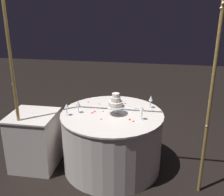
{
  "coord_description": "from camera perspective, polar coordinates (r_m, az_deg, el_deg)",
  "views": [
    {
      "loc": [
        -0.51,
        3.09,
        2.12
      ],
      "look_at": [
        0.0,
        0.0,
        0.96
      ],
      "focal_mm": 44.38,
      "sensor_mm": 36.0,
      "label": 1
    }
  ],
  "objects": [
    {
      "name": "wine_glass_1",
      "position": [
        3.21,
        6.21,
        -2.39
      ],
      "size": [
        0.06,
        0.06,
        0.17
      ],
      "color": "silver",
      "rests_on": "main_table"
    },
    {
      "name": "rose_petal_6",
      "position": [
        3.47,
        -3.61,
        -2.77
      ],
      "size": [
        0.03,
        0.04,
        0.0
      ],
      "primitive_type": "ellipsoid",
      "rotation": [
        0.0,
        0.0,
        1.76
      ],
      "color": "red",
      "rests_on": "main_table"
    },
    {
      "name": "main_table",
      "position": [
        3.58,
        -0.0,
        -8.75
      ],
      "size": [
        1.27,
        1.27,
        0.76
      ],
      "color": "silver",
      "rests_on": "ground"
    },
    {
      "name": "wine_glass_0",
      "position": [
        3.57,
        8.01,
        -0.2
      ],
      "size": [
        0.06,
        0.06,
        0.17
      ],
      "color": "silver",
      "rests_on": "main_table"
    },
    {
      "name": "rose_petal_0",
      "position": [
        3.7,
        -2.63,
        -1.23
      ],
      "size": [
        0.03,
        0.03,
        0.0
      ],
      "primitive_type": "ellipsoid",
      "rotation": [
        0.0,
        0.0,
        0.99
      ],
      "color": "red",
      "rests_on": "main_table"
    },
    {
      "name": "side_table",
      "position": [
        3.75,
        -15.66,
        -8.41
      ],
      "size": [
        0.57,
        0.57,
        0.73
      ],
      "color": "silver",
      "rests_on": "ground"
    },
    {
      "name": "wine_glass_2",
      "position": [
        3.41,
        -7.01,
        -1.25
      ],
      "size": [
        0.06,
        0.06,
        0.16
      ],
      "color": "silver",
      "rests_on": "main_table"
    },
    {
      "name": "cake_knife",
      "position": [
        3.62,
        3.09,
        -1.71
      ],
      "size": [
        0.28,
        0.13,
        0.01
      ],
      "color": "silver",
      "rests_on": "main_table"
    },
    {
      "name": "rose_petal_11",
      "position": [
        3.21,
        4.44,
        -4.8
      ],
      "size": [
        0.04,
        0.04,
        0.0
      ],
      "primitive_type": "ellipsoid",
      "rotation": [
        0.0,
        0.0,
        3.68
      ],
      "color": "red",
      "rests_on": "main_table"
    },
    {
      "name": "rose_petal_3",
      "position": [
        3.25,
        3.7,
        -4.45
      ],
      "size": [
        0.03,
        0.04,
        0.0
      ],
      "primitive_type": "ellipsoid",
      "rotation": [
        0.0,
        0.0,
        4.86
      ],
      "color": "red",
      "rests_on": "main_table"
    },
    {
      "name": "rose_petal_8",
      "position": [
        3.25,
        -2.24,
        -4.39
      ],
      "size": [
        0.03,
        0.03,
        0.0
      ],
      "primitive_type": "ellipsoid",
      "rotation": [
        0.0,
        0.0,
        1.12
      ],
      "color": "red",
      "rests_on": "main_table"
    },
    {
      "name": "decorative_arch",
      "position": [
        2.85,
        -1.1,
        10.14
      ],
      "size": [
        2.2,
        0.06,
        2.5
      ],
      "color": "olive",
      "rests_on": "ground"
    },
    {
      "name": "rose_petal_2",
      "position": [
        3.69,
        0.04,
        -1.31
      ],
      "size": [
        0.04,
        0.04,
        0.0
      ],
      "primitive_type": "ellipsoid",
      "rotation": [
        0.0,
        0.0,
        0.23
      ],
      "color": "red",
      "rests_on": "main_table"
    },
    {
      "name": "rose_petal_9",
      "position": [
        3.43,
        -4.08,
        -3.05
      ],
      "size": [
        0.04,
        0.05,
        0.0
      ],
      "primitive_type": "ellipsoid",
      "rotation": [
        0.0,
        0.0,
        0.88
      ],
      "color": "red",
      "rests_on": "main_table"
    },
    {
      "name": "rose_petal_10",
      "position": [
        3.93,
        0.99,
        0.09
      ],
      "size": [
        0.03,
        0.04,
        0.0
      ],
      "primitive_type": "ellipsoid",
      "rotation": [
        0.0,
        0.0,
        4.96
      ],
      "color": "red",
      "rests_on": "main_table"
    },
    {
      "name": "tiered_cake",
      "position": [
        3.33,
        0.76,
        -0.96
      ],
      "size": [
        0.22,
        0.22,
        0.27
      ],
      "color": "silver",
      "rests_on": "main_table"
    },
    {
      "name": "wine_glass_3",
      "position": [
        3.35,
        -9.35,
        -1.79
      ],
      "size": [
        0.06,
        0.06,
        0.15
      ],
      "color": "silver",
      "rests_on": "main_table"
    },
    {
      "name": "rose_petal_1",
      "position": [
        3.47,
        -1.83,
        -2.77
      ],
      "size": [
        0.03,
        0.03,
        0.0
      ],
      "primitive_type": "ellipsoid",
      "rotation": [
        0.0,
        0.0,
        2.53
      ],
      "color": "red",
      "rests_on": "main_table"
    },
    {
      "name": "rose_petal_5",
      "position": [
        3.72,
        2.66,
        -1.12
      ],
      "size": [
        0.04,
        0.03,
        0.0
      ],
      "primitive_type": "ellipsoid",
      "rotation": [
        0.0,
        0.0,
        3.38
      ],
      "color": "red",
      "rests_on": "main_table"
    },
    {
      "name": "ground_plane",
      "position": [
        3.78,
        -0.0,
        -13.78
      ],
      "size": [
        12.0,
        12.0,
        0.0
      ],
      "primitive_type": "plane",
      "color": "black"
    },
    {
      "name": "rose_petal_7",
      "position": [
        3.56,
        4.96,
        -2.21
      ],
      "size": [
        0.03,
        0.03,
        0.0
      ],
      "primitive_type": "ellipsoid",
      "rotation": [
        0.0,
        0.0,
        2.14
      ],
      "color": "red",
      "rests_on": "main_table"
    },
    {
      "name": "rose_petal_4",
      "position": [
        3.78,
        -4.89,
        -0.83
      ],
      "size": [
        0.04,
        0.03,
        0.0
      ],
      "primitive_type": "ellipsoid",
      "rotation": [
        0.0,
        0.0,
        5.88
      ],
      "color": "red",
      "rests_on": "main_table"
    }
  ]
}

